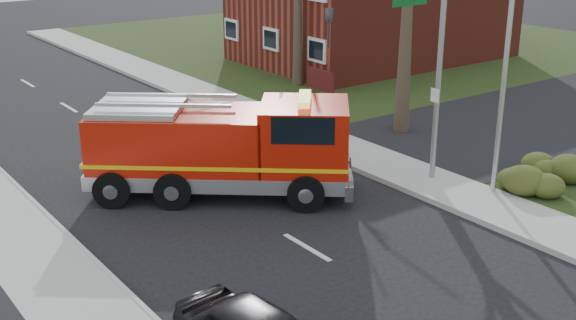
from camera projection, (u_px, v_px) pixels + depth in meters
ground at (307, 248)px, 19.66m from camera, size 120.00×120.00×0.00m
sidewalk_right at (460, 194)px, 23.09m from camera, size 2.40×80.00×0.15m
sidewalk_left at (89, 318)px, 16.17m from camera, size 2.40×80.00×0.15m
health_center_sign at (321, 80)px, 34.73m from camera, size 0.12×2.00×1.40m
hedge_corner at (542, 170)px, 23.73m from camera, size 2.80×2.00×0.90m
traffic_signal_mast at (412, 47)px, 22.14m from camera, size 5.29×0.18×6.80m
streetlight_pole at (505, 55)px, 21.75m from camera, size 1.48×0.16×8.40m
fire_engine at (224, 150)px, 22.92m from camera, size 8.04×7.29×3.28m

